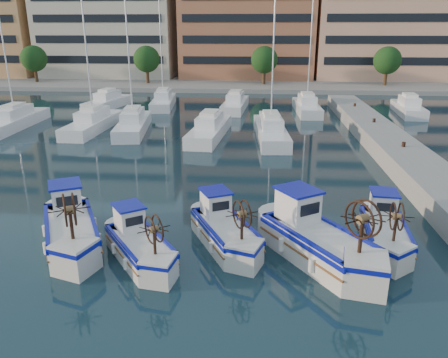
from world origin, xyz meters
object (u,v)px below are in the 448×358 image
fishing_boat_b (139,243)px  fishing_boat_d (316,238)px  fishing_boat_a (70,226)px  fishing_boat_e (385,229)px  fishing_boat_c (224,228)px

fishing_boat_b → fishing_boat_d: fishing_boat_d is taller
fishing_boat_a → fishing_boat_e: 12.83m
fishing_boat_a → fishing_boat_d: bearing=-29.2°
fishing_boat_c → fishing_boat_a: bearing=158.6°
fishing_boat_b → fishing_boat_c: bearing=-10.3°
fishing_boat_e → fishing_boat_a: bearing=-169.5°
fishing_boat_d → fishing_boat_e: 3.28m
fishing_boat_c → fishing_boat_d: (3.59, -0.91, 0.16)m
fishing_boat_a → fishing_boat_d: fishing_boat_d is taller
fishing_boat_a → fishing_boat_e: (12.79, 1.07, -0.12)m
fishing_boat_b → fishing_boat_e: (9.69, 2.03, 0.02)m
fishing_boat_a → fishing_boat_b: bearing=-44.2°
fishing_boat_d → fishing_boat_e: (2.95, 1.42, -0.18)m
fishing_boat_d → fishing_boat_e: bearing=-8.3°
fishing_boat_b → fishing_boat_e: size_ratio=0.96×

